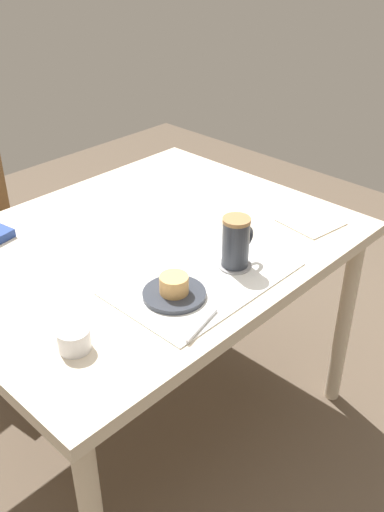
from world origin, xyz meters
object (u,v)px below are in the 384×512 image
Objects in this scene: dining_table at (143,262)px; pastry at (174,284)px; pastry_plate at (174,294)px; coffee_mug at (236,242)px; sugar_bowl at (74,339)px.

pastry reaches higher than dining_table.
pastry is at bearing 0.00° from pastry_plate.
dining_table is at bearing 63.20° from pastry.
pastry is at bearing 175.00° from coffee_mug.
coffee_mug is (0.20, -0.02, 0.04)m from pastry.
coffee_mug is at bearing -4.62° from sugar_bowl.
sugar_bowl is (-0.40, -0.24, 0.10)m from dining_table.
dining_table is 0.48m from sugar_bowl.
pastry is 0.52× the size of coffee_mug.
dining_table is 0.30m from pastry_plate.
coffee_mug is (0.07, -0.28, 0.15)m from dining_table.
pastry is (-0.13, -0.26, 0.11)m from dining_table.
sugar_bowl is at bearing 175.66° from pastry.
pastry reaches higher than pastry_plate.
pastry is (0.00, 0.00, 0.03)m from pastry_plate.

